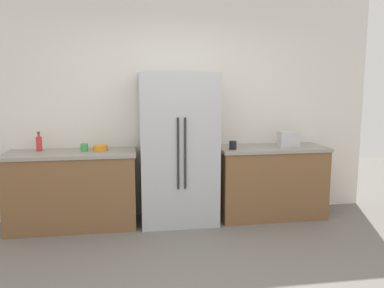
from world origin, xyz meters
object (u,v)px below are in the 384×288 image
at_px(cup_b, 84,147).
at_px(bowl_a, 100,148).
at_px(toaster, 289,139).
at_px(cup_a, 233,145).
at_px(bottle_a, 39,143).
at_px(refrigerator, 178,149).

height_order(cup_b, bowl_a, cup_b).
xyz_separation_m(toaster, cup_b, (-2.48, 0.06, -0.05)).
height_order(toaster, cup_a, toaster).
height_order(bottle_a, bowl_a, bottle_a).
height_order(bottle_a, cup_b, bottle_a).
relative_size(cup_b, bowl_a, 0.52).
distance_m(toaster, cup_a, 0.74).
bearing_deg(bowl_a, refrigerator, -3.39).
relative_size(cup_a, cup_b, 1.15).
bearing_deg(cup_a, bowl_a, 174.24).
height_order(refrigerator, bottle_a, refrigerator).
bearing_deg(cup_b, bottle_a, 169.29).
distance_m(cup_a, cup_b, 1.74).
relative_size(bottle_a, bowl_a, 1.30).
bearing_deg(refrigerator, toaster, -0.66).
xyz_separation_m(refrigerator, cup_b, (-1.09, 0.04, 0.04)).
xyz_separation_m(toaster, bottle_a, (-2.99, 0.16, -0.00)).
bearing_deg(cup_a, refrigerator, 170.95).
relative_size(toaster, bowl_a, 1.44).
bearing_deg(cup_a, bottle_a, 173.84).
distance_m(toaster, bowl_a, 2.30).
height_order(refrigerator, toaster, refrigerator).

